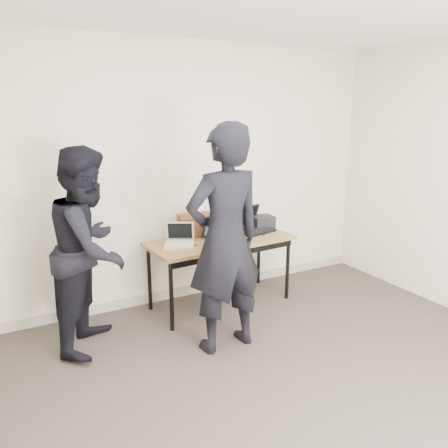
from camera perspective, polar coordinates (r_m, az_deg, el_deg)
room at (r=2.75m, az=14.00°, el=0.37°), size 4.60×4.60×2.80m
desk at (r=4.51m, az=-0.40°, el=-2.74°), size 1.54×0.74×0.72m
laptop_beige at (r=4.28m, az=-5.85°, el=-2.33°), size 0.37×0.37×0.22m
laptop_center at (r=4.46m, az=-0.26°, el=-1.37°), size 0.38×0.37×0.25m
laptop_right at (r=4.81m, az=3.72°, el=-0.17°), size 0.44×0.43×0.27m
leather_satchel at (r=4.58m, az=-3.73°, el=-0.08°), size 0.38×0.23×0.25m
tissue at (r=4.56m, az=-3.44°, el=1.89°), size 0.14×0.11×0.08m
equipment_box at (r=4.94m, az=5.04°, el=0.28°), size 0.25×0.22×0.14m
power_brick at (r=4.25m, az=-1.99°, el=-2.78°), size 0.09×0.06×0.03m
cables at (r=4.53m, az=-0.12°, el=-1.82°), size 1.15×0.41×0.01m
person_typist at (r=3.61m, az=0.12°, el=-2.17°), size 0.73×0.51×1.93m
person_observer at (r=3.87m, az=-17.10°, el=-3.16°), size 1.00×1.06×1.74m
baseboard at (r=4.98m, az=-4.48°, el=-8.58°), size 4.50×0.03×0.10m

